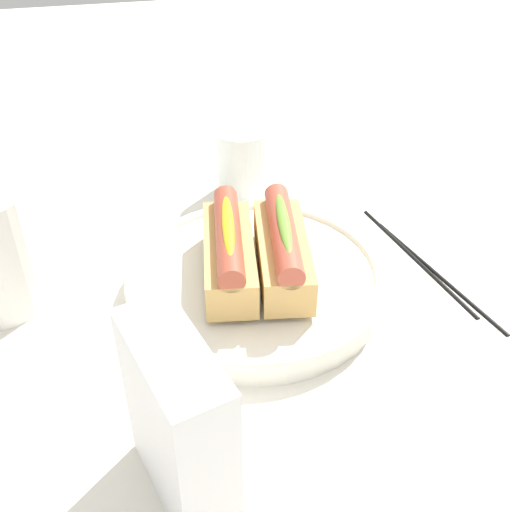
{
  "coord_description": "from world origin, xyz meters",
  "views": [
    {
      "loc": [
        -0.5,
        0.13,
        0.43
      ],
      "look_at": [
        -0.0,
        0.02,
        0.05
      ],
      "focal_mm": 43.53,
      "sensor_mm": 36.0,
      "label": 1
    }
  ],
  "objects_px": {
    "serving_bowl": "(256,282)",
    "water_glass": "(242,163)",
    "chopstick_far": "(437,273)",
    "hotdog_back": "(229,251)",
    "napkin_box": "(179,425)",
    "chopstick_near": "(416,258)",
    "hotdog_front": "(283,248)"
  },
  "relations": [
    {
      "from": "hotdog_front",
      "to": "chopstick_far",
      "type": "bearing_deg",
      "value": -92.14
    },
    {
      "from": "serving_bowl",
      "to": "hotdog_back",
      "type": "height_order",
      "value": "hotdog_back"
    },
    {
      "from": "serving_bowl",
      "to": "napkin_box",
      "type": "xyz_separation_m",
      "value": [
        -0.21,
        0.1,
        0.06
      ]
    },
    {
      "from": "serving_bowl",
      "to": "water_glass",
      "type": "bearing_deg",
      "value": -7.33
    },
    {
      "from": "hotdog_back",
      "to": "chopstick_far",
      "type": "bearing_deg",
      "value": -93.3
    },
    {
      "from": "napkin_box",
      "to": "water_glass",
      "type": "bearing_deg",
      "value": -33.54
    },
    {
      "from": "serving_bowl",
      "to": "napkin_box",
      "type": "height_order",
      "value": "napkin_box"
    },
    {
      "from": "water_glass",
      "to": "hotdog_back",
      "type": "bearing_deg",
      "value": 165.37
    },
    {
      "from": "water_glass",
      "to": "chopstick_far",
      "type": "relative_size",
      "value": 0.41
    },
    {
      "from": "hotdog_back",
      "to": "chopstick_near",
      "type": "relative_size",
      "value": 0.71
    },
    {
      "from": "serving_bowl",
      "to": "water_glass",
      "type": "distance_m",
      "value": 0.22
    },
    {
      "from": "water_glass",
      "to": "serving_bowl",
      "type": "bearing_deg",
      "value": 172.67
    },
    {
      "from": "chopstick_near",
      "to": "chopstick_far",
      "type": "bearing_deg",
      "value": -169.11
    },
    {
      "from": "hotdog_back",
      "to": "napkin_box",
      "type": "height_order",
      "value": "napkin_box"
    },
    {
      "from": "hotdog_front",
      "to": "napkin_box",
      "type": "bearing_deg",
      "value": 148.42
    },
    {
      "from": "water_glass",
      "to": "chopstick_far",
      "type": "height_order",
      "value": "water_glass"
    },
    {
      "from": "chopstick_far",
      "to": "hotdog_front",
      "type": "bearing_deg",
      "value": 74.27
    },
    {
      "from": "hotdog_front",
      "to": "water_glass",
      "type": "height_order",
      "value": "hotdog_front"
    },
    {
      "from": "serving_bowl",
      "to": "hotdog_back",
      "type": "xyz_separation_m",
      "value": [
        0.0,
        0.03,
        0.04
      ]
    },
    {
      "from": "hotdog_back",
      "to": "chopstick_near",
      "type": "bearing_deg",
      "value": -85.68
    },
    {
      "from": "napkin_box",
      "to": "chopstick_far",
      "type": "height_order",
      "value": "napkin_box"
    },
    {
      "from": "serving_bowl",
      "to": "chopstick_near",
      "type": "bearing_deg",
      "value": -84.07
    },
    {
      "from": "water_glass",
      "to": "chopstick_near",
      "type": "relative_size",
      "value": 0.41
    },
    {
      "from": "hotdog_back",
      "to": "water_glass",
      "type": "xyz_separation_m",
      "value": [
        0.21,
        -0.05,
        -0.02
      ]
    },
    {
      "from": "serving_bowl",
      "to": "chopstick_far",
      "type": "distance_m",
      "value": 0.21
    },
    {
      "from": "hotdog_front",
      "to": "chopstick_near",
      "type": "height_order",
      "value": "hotdog_front"
    },
    {
      "from": "serving_bowl",
      "to": "hotdog_front",
      "type": "height_order",
      "value": "hotdog_front"
    },
    {
      "from": "serving_bowl",
      "to": "hotdog_back",
      "type": "relative_size",
      "value": 1.76
    },
    {
      "from": "napkin_box",
      "to": "chopstick_far",
      "type": "bearing_deg",
      "value": -73.01
    },
    {
      "from": "hotdog_back",
      "to": "napkin_box",
      "type": "relative_size",
      "value": 1.04
    },
    {
      "from": "hotdog_front",
      "to": "water_glass",
      "type": "xyz_separation_m",
      "value": [
        0.22,
        -0.0,
        -0.02
      ]
    },
    {
      "from": "hotdog_front",
      "to": "chopstick_near",
      "type": "bearing_deg",
      "value": -81.95
    }
  ]
}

